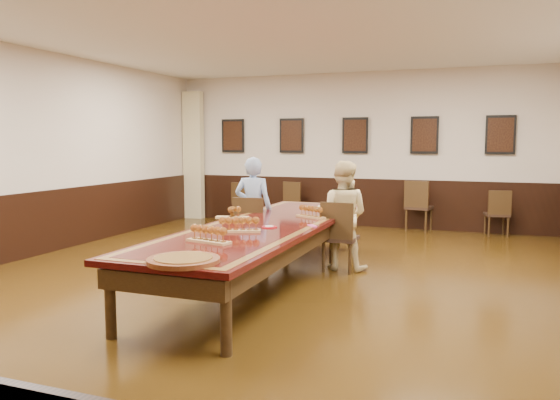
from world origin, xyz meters
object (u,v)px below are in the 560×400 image
at_px(spare_chair_a, 244,202).
at_px(chair_woman, 340,236).
at_px(spare_chair_b, 297,203).
at_px(conference_table, 266,235).
at_px(carved_platter, 183,260).
at_px(chair_man, 252,229).
at_px(spare_chair_c, 419,206).
at_px(person_man, 253,209).
at_px(spare_chair_d, 497,213).
at_px(person_woman, 342,215).

bearing_deg(spare_chair_a, chair_woman, 143.00).
xyz_separation_m(spare_chair_b, conference_table, (1.21, -4.77, 0.15)).
relative_size(conference_table, carved_platter, 6.67).
xyz_separation_m(chair_woman, spare_chair_b, (-1.93, 3.81, -0.02)).
distance_m(chair_man, carved_platter, 3.49).
relative_size(chair_man, spare_chair_a, 1.11).
xyz_separation_m(chair_man, conference_table, (0.67, -1.09, 0.13)).
relative_size(chair_woman, conference_table, 0.19).
bearing_deg(spare_chair_c, person_man, 69.55).
relative_size(spare_chair_a, carved_platter, 1.17).
bearing_deg(spare_chair_d, person_woman, 47.96).
xyz_separation_m(person_man, person_woman, (1.40, -0.13, -0.02)).
bearing_deg(person_woman, person_man, -5.04).
bearing_deg(conference_table, person_man, 119.98).
xyz_separation_m(chair_man, person_man, (-0.02, 0.10, 0.29)).
bearing_deg(chair_man, spare_chair_b, -90.19).
xyz_separation_m(person_woman, carved_platter, (-0.55, -3.34, 0.02)).
bearing_deg(conference_table, chair_man, 121.67).
bearing_deg(person_woman, conference_table, 56.25).
height_order(chair_man, person_woman, person_woman).
distance_m(spare_chair_b, spare_chair_d, 4.00).
height_order(person_woman, carved_platter, person_woman).
bearing_deg(person_man, chair_woman, 161.99).
xyz_separation_m(spare_chair_b, spare_chair_d, (4.00, -0.08, -0.02)).
bearing_deg(spare_chair_c, chair_woman, 89.76).
bearing_deg(conference_table, person_woman, 55.95).
bearing_deg(chair_man, spare_chair_c, -127.37).
distance_m(conference_table, carved_platter, 2.30).
xyz_separation_m(chair_man, spare_chair_d, (3.46, 3.60, -0.05)).
xyz_separation_m(spare_chair_a, conference_table, (2.44, -4.73, 0.17)).
relative_size(spare_chair_a, person_man, 0.57).
relative_size(spare_chair_a, spare_chair_b, 0.95).
xyz_separation_m(spare_chair_a, spare_chair_c, (3.79, 0.03, 0.07)).
bearing_deg(spare_chair_a, chair_man, 128.99).
relative_size(spare_chair_b, carved_platter, 1.23).
relative_size(spare_chair_d, conference_table, 0.18).
bearing_deg(carved_platter, spare_chair_d, 69.37).
relative_size(spare_chair_b, conference_table, 0.18).
bearing_deg(carved_platter, chair_man, 103.92).
height_order(spare_chair_c, person_woman, person_woman).
bearing_deg(spare_chair_b, chair_woman, 131.45).
xyz_separation_m(spare_chair_a, spare_chair_d, (5.23, -0.05, -0.00)).
height_order(spare_chair_d, carved_platter, spare_chair_d).
xyz_separation_m(chair_woman, person_man, (-1.40, 0.23, 0.29)).
distance_m(spare_chair_b, person_man, 3.63).
distance_m(spare_chair_d, carved_platter, 7.46).
height_order(chair_woman, person_woman, person_woman).
xyz_separation_m(chair_man, chair_woman, (1.39, -0.13, -0.00)).
bearing_deg(conference_table, carved_platter, -85.87).
height_order(spare_chair_b, carved_platter, spare_chair_b).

